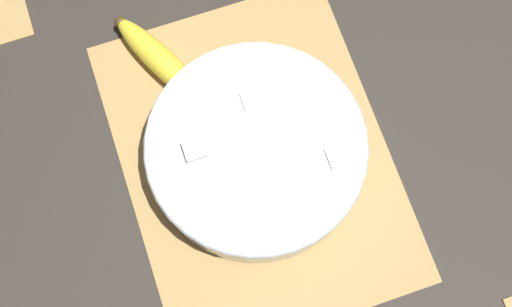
{
  "coord_description": "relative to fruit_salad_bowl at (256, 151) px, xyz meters",
  "views": [
    {
      "loc": [
        0.24,
        -0.08,
        0.93
      ],
      "look_at": [
        0.0,
        0.0,
        0.03
      ],
      "focal_mm": 50.0,
      "sensor_mm": 36.0,
      "label": 1
    }
  ],
  "objects": [
    {
      "name": "fruit_salad_bowl",
      "position": [
        0.0,
        0.0,
        0.0
      ],
      "size": [
        0.29,
        0.29,
        0.08
      ],
      "color": "silver",
      "rests_on": "bamboo_mat_center"
    },
    {
      "name": "whole_banana",
      "position": [
        -0.17,
        -0.08,
        -0.02
      ],
      "size": [
        0.18,
        0.11,
        0.04
      ],
      "color": "yellow",
      "rests_on": "bamboo_mat_center"
    },
    {
      "name": "bamboo_mat_center",
      "position": [
        -0.0,
        -0.0,
        -0.04
      ],
      "size": [
        0.46,
        0.35,
        0.01
      ],
      "color": "#A8844C",
      "rests_on": "ground_plane"
    },
    {
      "name": "ground_plane",
      "position": [
        -0.0,
        -0.0,
        -0.05
      ],
      "size": [
        6.0,
        6.0,
        0.0
      ],
      "primitive_type": "plane",
      "color": "#2D2823"
    }
  ]
}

